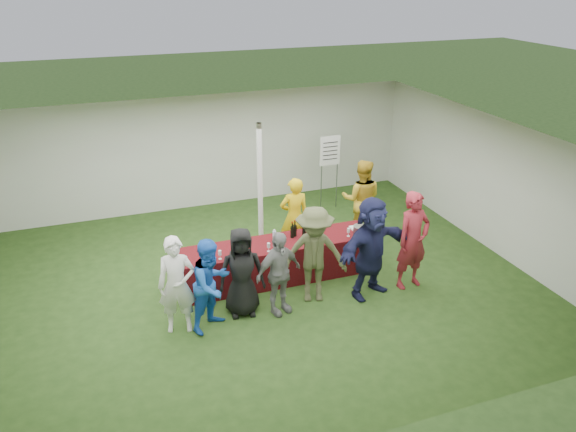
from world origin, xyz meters
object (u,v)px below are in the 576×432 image
object	(u,v)px
wine_list_sign	(330,156)
customer_0	(177,285)
customer_2	(242,272)
serving_table	(278,260)
staff_pourer	(294,216)
customer_6	(413,240)
customer_1	(212,284)
staff_back	(361,199)
customer_3	(279,273)
dump_bucket	(360,230)
customer_5	(371,248)
customer_4	(314,255)

from	to	relation	value
wine_list_sign	customer_0	xyz separation A→B (m)	(-4.23, -3.73, -0.49)
customer_0	customer_2	xyz separation A→B (m)	(1.08, 0.12, -0.04)
serving_table	staff_pourer	bearing A→B (deg)	53.35
customer_2	staff_pourer	bearing A→B (deg)	56.12
customer_6	customer_1	bearing A→B (deg)	172.29
customer_6	staff_back	bearing A→B (deg)	79.99
serving_table	staff_pourer	size ratio (longest dim) A/B	2.22
customer_2	customer_3	xyz separation A→B (m)	(0.58, -0.18, -0.04)
staff_back	customer_1	size ratio (longest dim) A/B	1.11
dump_bucket	customer_6	world-z (taller)	customer_6
wine_list_sign	staff_back	size ratio (longest dim) A/B	1.04
staff_pourer	customer_5	bearing A→B (deg)	113.27
serving_table	customer_1	bearing A→B (deg)	-143.54
customer_6	customer_4	bearing A→B (deg)	166.75
customer_3	customer_0	bearing A→B (deg)	160.42
customer_5	customer_6	distance (m)	0.83
dump_bucket	staff_pourer	distance (m)	1.42
wine_list_sign	staff_pourer	world-z (taller)	wine_list_sign
customer_0	wine_list_sign	bearing A→B (deg)	53.70
customer_4	staff_pourer	bearing A→B (deg)	96.80
serving_table	customer_5	size ratio (longest dim) A/B	1.95
staff_back	customer_2	bearing A→B (deg)	58.86
customer_1	customer_5	bearing A→B (deg)	-33.23
serving_table	dump_bucket	xyz separation A→B (m)	(1.56, -0.22, 0.46)
staff_pourer	customer_2	bearing A→B (deg)	51.28
dump_bucket	customer_2	world-z (taller)	customer_2
serving_table	customer_3	world-z (taller)	customer_3
customer_1	customer_6	xyz separation A→B (m)	(3.66, 0.04, 0.13)
staff_pourer	wine_list_sign	bearing A→B (deg)	-126.98
customer_0	customer_3	bearing A→B (deg)	10.03
customer_2	customer_3	world-z (taller)	customer_2
serving_table	customer_6	xyz separation A→B (m)	(2.18, -1.05, 0.54)
customer_4	customer_5	size ratio (longest dim) A/B	0.95
dump_bucket	customer_1	bearing A→B (deg)	-163.99
customer_5	customer_6	bearing A→B (deg)	-17.96
customer_0	customer_2	bearing A→B (deg)	18.45
customer_0	customer_5	size ratio (longest dim) A/B	0.89
wine_list_sign	customer_0	size ratio (longest dim) A/B	1.10
staff_pourer	customer_5	world-z (taller)	customer_5
staff_back	customer_1	bearing A→B (deg)	57.41
customer_2	customer_3	distance (m)	0.61
customer_1	customer_2	size ratio (longest dim) A/B	1.00
serving_table	customer_0	world-z (taller)	customer_0
customer_3	staff_pourer	bearing A→B (deg)	45.43
serving_table	customer_2	xyz separation A→B (m)	(-0.93, -0.88, 0.40)
customer_3	customer_4	distance (m)	0.73
customer_1	customer_2	bearing A→B (deg)	-12.65
customer_1	staff_pourer	bearing A→B (deg)	8.81
staff_back	customer_6	xyz separation A→B (m)	(-0.06, -2.15, 0.05)
staff_back	customer_3	size ratio (longest dim) A/B	1.17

